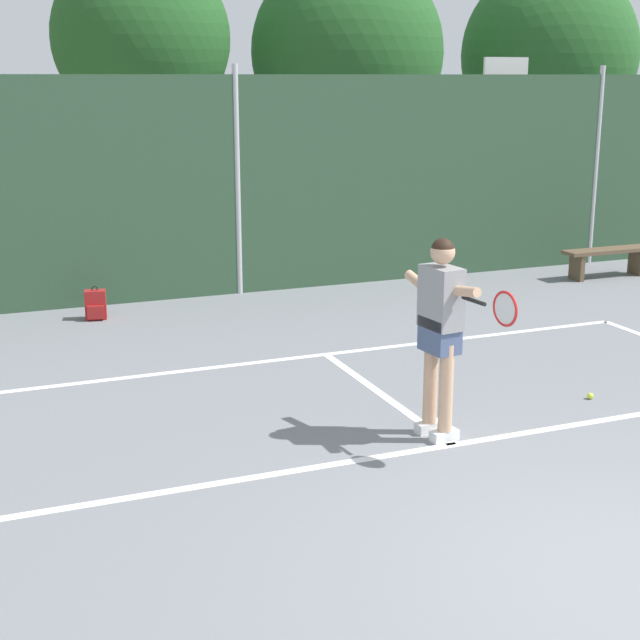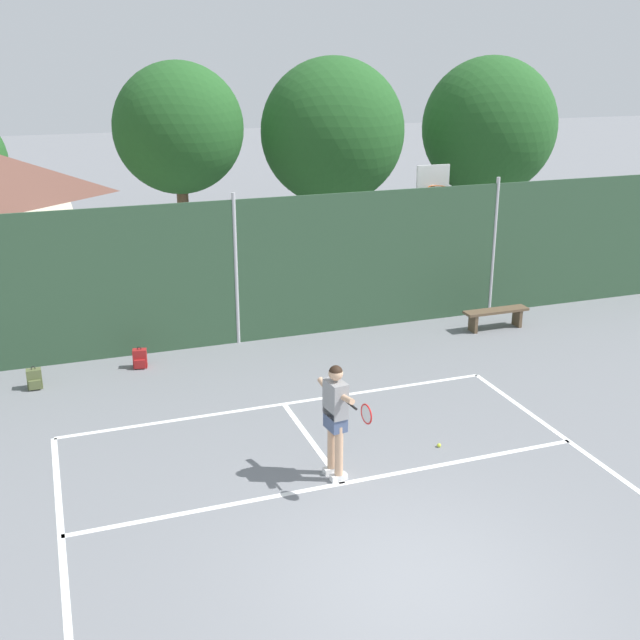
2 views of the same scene
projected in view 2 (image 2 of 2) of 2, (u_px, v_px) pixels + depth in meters
name	position (u px, v px, depth m)	size (l,w,h in m)	color
ground_plane	(414.00, 582.00, 9.72)	(120.00, 120.00, 0.00)	slate
court_markings	(393.00, 552.00, 10.30)	(8.30, 11.10, 0.01)	white
chainlink_fence	(236.00, 273.00, 17.21)	(26.09, 0.09, 3.40)	#2D4C33
basketball_hoop	(431.00, 213.00, 20.05)	(0.90, 0.67, 3.55)	yellow
treeline_backdrop	(183.00, 132.00, 23.78)	(25.98, 4.59, 6.88)	brown
tennis_player	(336.00, 412.00, 11.76)	(0.37, 1.42, 1.85)	silver
tennis_ball	(439.00, 445.00, 13.02)	(0.07, 0.07, 0.07)	#CCE033
backpack_olive	(34.00, 379.00, 15.24)	(0.28, 0.24, 0.46)	#566038
backpack_red	(140.00, 359.00, 16.25)	(0.31, 0.29, 0.46)	maroon
courtside_bench	(496.00, 314.00, 18.49)	(1.60, 0.36, 0.48)	brown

